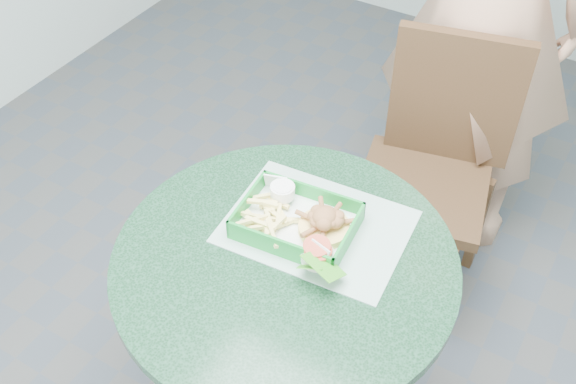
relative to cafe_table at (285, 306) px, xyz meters
The scene contains 8 objects.
cafe_table is the anchor object (origin of this frame).
dining_chair 0.80m from the cafe_table, 83.04° to the left, with size 0.41×0.41×0.93m.
placemat 0.21m from the cafe_table, 81.98° to the left, with size 0.43×0.32×0.00m, color #91B5A9.
food_basket 0.21m from the cafe_table, 103.26° to the left, with size 0.27×0.20×0.06m.
crab_sandwich 0.25m from the cafe_table, 65.22° to the left, with size 0.12×0.12×0.07m.
fries_pile 0.24m from the cafe_table, 137.32° to the left, with size 0.12×0.13×0.05m, color #FFEA81, non-canonical shape.
sauce_ramekin 0.28m from the cafe_table, 120.16° to the left, with size 0.06×0.06×0.03m.
garnish_cup 0.22m from the cafe_table, ahead, with size 0.11×0.11×0.04m.
Camera 1 is at (0.52, -0.87, 1.97)m, focal length 42.00 mm.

